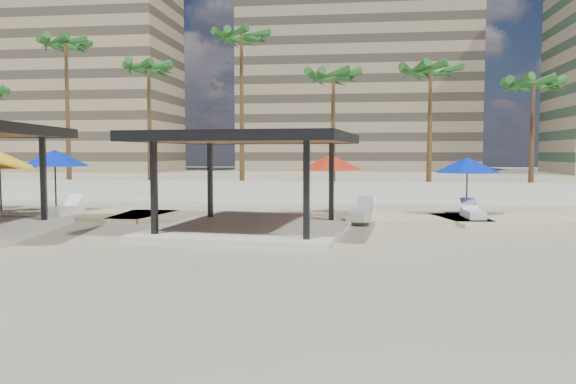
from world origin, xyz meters
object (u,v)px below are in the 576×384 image
Objects in this scene: lounger_d at (473,213)px; pavilion_central at (251,173)px; lounger_c at (364,214)px; lounger_b at (362,214)px; lounger_a at (65,210)px; umbrella_c at (331,162)px.

pavilion_central is at bearing 113.23° from lounger_d.
lounger_d is (8.70, 4.19, -1.80)m from pavilion_central.
lounger_c is at bearing 101.72° from lounger_d.
lounger_d is at bearing -62.49° from lounger_b.
lounger_a is at bearing 167.04° from pavilion_central.
lounger_b is 0.07m from lounger_c.
lounger_d is (4.64, 1.16, -0.03)m from lounger_b.
pavilion_central is 5.37m from lounger_b.
lounger_d is at bearing -71.38° from lounger_c.
lounger_c is at bearing -76.69° from lounger_b.
umbrella_c is 12.05m from lounger_a.
umbrella_c is at bearing 74.13° from lounger_d.
umbrella_c is at bearing 34.58° from lounger_c.
pavilion_central reaches higher than lounger_b.
lounger_a is at bearing 103.50° from lounger_b.
lounger_b is (1.44, -2.60, -2.08)m from umbrella_c.
lounger_a reaches higher than lounger_d.
umbrella_c reaches higher than lounger_b.
umbrella_c is at bearing 70.81° from pavilion_central.
lounger_b reaches higher than lounger_d.
lounger_a is at bearing 94.40° from lounger_c.
lounger_b is at bearing -61.00° from umbrella_c.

